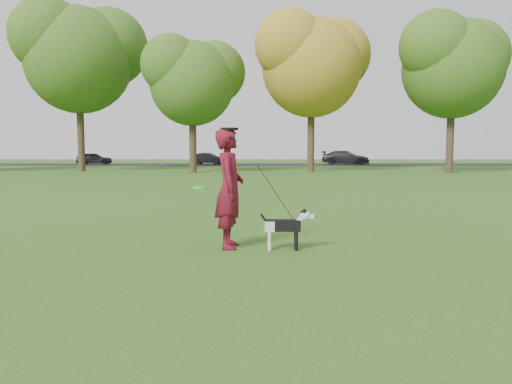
{
  "coord_description": "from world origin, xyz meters",
  "views": [
    {
      "loc": [
        0.26,
        -7.96,
        1.73
      ],
      "look_at": [
        0.25,
        0.58,
        0.95
      ],
      "focal_mm": 35.0,
      "sensor_mm": 36.0,
      "label": 1
    }
  ],
  "objects_px": {
    "car_left": "(94,158)",
    "car_mid": "(208,159)",
    "dog": "(287,224)",
    "man": "(230,188)",
    "car_right": "(346,157)"
  },
  "relations": [
    {
      "from": "car_left",
      "to": "car_mid",
      "type": "distance_m",
      "value": 10.95
    },
    {
      "from": "car_left",
      "to": "car_right",
      "type": "height_order",
      "value": "car_right"
    },
    {
      "from": "man",
      "to": "car_mid",
      "type": "bearing_deg",
      "value": 7.28
    },
    {
      "from": "man",
      "to": "car_right",
      "type": "xyz_separation_m",
      "value": [
        9.03,
        39.53,
        -0.34
      ]
    },
    {
      "from": "man",
      "to": "car_left",
      "type": "xyz_separation_m",
      "value": [
        -15.12,
        39.53,
        -0.44
      ]
    },
    {
      "from": "car_left",
      "to": "car_right",
      "type": "xyz_separation_m",
      "value": [
        24.15,
        0.0,
        0.1
      ]
    },
    {
      "from": "dog",
      "to": "car_mid",
      "type": "xyz_separation_m",
      "value": [
        -5.14,
        39.71,
        0.14
      ]
    },
    {
      "from": "car_mid",
      "to": "car_right",
      "type": "distance_m",
      "value": 13.2
    },
    {
      "from": "man",
      "to": "car_right",
      "type": "height_order",
      "value": "man"
    },
    {
      "from": "man",
      "to": "car_right",
      "type": "distance_m",
      "value": 40.54
    },
    {
      "from": "dog",
      "to": "car_right",
      "type": "distance_m",
      "value": 40.52
    },
    {
      "from": "car_right",
      "to": "car_mid",
      "type": "bearing_deg",
      "value": 104.47
    },
    {
      "from": "car_left",
      "to": "car_mid",
      "type": "relative_size",
      "value": 0.99
    },
    {
      "from": "dog",
      "to": "car_left",
      "type": "bearing_deg",
      "value": 112.06
    },
    {
      "from": "man",
      "to": "car_right",
      "type": "relative_size",
      "value": 0.45
    }
  ]
}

